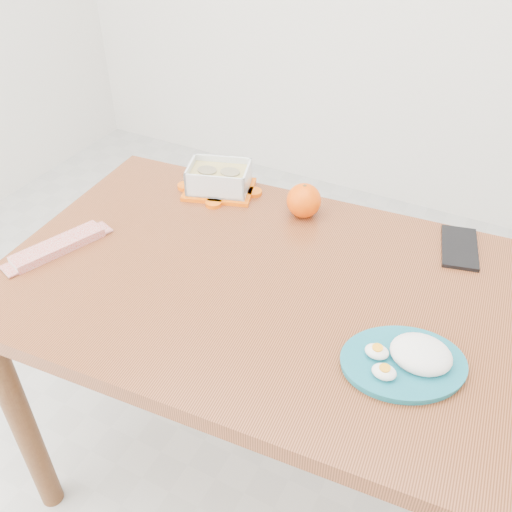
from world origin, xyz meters
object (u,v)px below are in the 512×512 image
at_px(food_container, 219,179).
at_px(rice_plate, 409,358).
at_px(orange_fruit, 304,201).
at_px(dining_table, 256,313).
at_px(smartphone, 460,247).

distance_m(food_container, rice_plate, 0.72).
bearing_deg(orange_fruit, food_container, 179.49).
relative_size(dining_table, rice_plate, 3.82).
relative_size(dining_table, orange_fruit, 13.60).
height_order(dining_table, food_container, food_container).
height_order(orange_fruit, smartphone, orange_fruit).
xyz_separation_m(dining_table, food_container, (-0.25, 0.28, 0.15)).
bearing_deg(rice_plate, food_container, 121.23).
distance_m(dining_table, orange_fruit, 0.31).
bearing_deg(rice_plate, orange_fruit, 107.46).
bearing_deg(food_container, smartphone, -14.83).
bearing_deg(rice_plate, dining_table, 137.57).
bearing_deg(smartphone, food_container, 169.75).
xyz_separation_m(food_container, smartphone, (0.63, 0.04, -0.03)).
bearing_deg(orange_fruit, rice_plate, -44.65).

